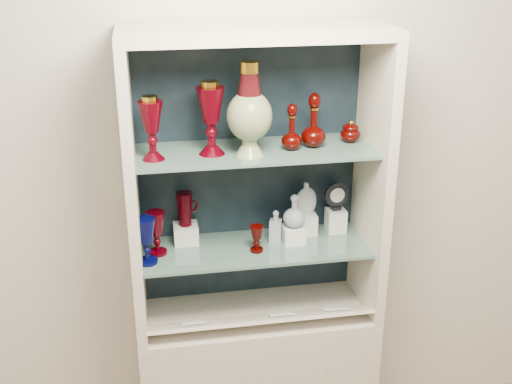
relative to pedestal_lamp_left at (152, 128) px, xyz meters
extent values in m
cube|color=beige|center=(0.39, 0.25, -0.19)|extent=(3.50, 0.02, 2.80)
cube|color=beige|center=(0.39, 0.03, -1.21)|extent=(1.00, 0.40, 0.75)
cube|color=black|center=(0.39, 0.22, -0.26)|extent=(0.98, 0.02, 1.15)
cube|color=beige|center=(-0.09, 0.03, -0.26)|extent=(0.04, 0.40, 1.15)
cube|color=beige|center=(0.87, 0.03, -0.26)|extent=(0.04, 0.40, 1.15)
cube|color=beige|center=(0.39, 0.03, 0.33)|extent=(1.00, 0.40, 0.04)
cube|color=slate|center=(0.39, 0.05, -0.55)|extent=(0.92, 0.34, 0.01)
cube|color=slate|center=(0.39, 0.05, -0.13)|extent=(0.92, 0.34, 0.01)
cube|color=beige|center=(0.39, -0.08, -0.81)|extent=(0.92, 0.17, 0.09)
cube|color=white|center=(0.48, -0.08, -0.79)|extent=(0.10, 0.06, 0.03)
cube|color=white|center=(0.71, -0.08, -0.79)|extent=(0.10, 0.06, 0.03)
cube|color=white|center=(0.12, -0.08, -0.79)|extent=(0.10, 0.06, 0.03)
cube|color=silver|center=(0.11, 0.14, -0.50)|extent=(0.10, 0.10, 0.08)
cube|color=silver|center=(0.63, 0.14, -0.49)|extent=(0.09, 0.09, 0.09)
cube|color=silver|center=(0.56, 0.06, -0.50)|extent=(0.09, 0.09, 0.07)
cube|color=silver|center=(0.76, 0.13, -0.49)|extent=(0.08, 0.08, 0.10)
camera|label=1|loc=(-0.02, -2.29, 0.66)|focal=45.00mm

